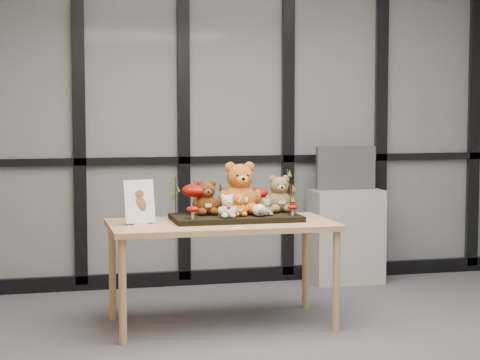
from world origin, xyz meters
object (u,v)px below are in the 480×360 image
object	(u,v)px
plush_cream_hedgehog	(259,210)
mushroom_front_left	(193,212)
display_table	(221,232)
bear_beige_small	(267,206)
bear_small_yellow	(239,204)
sign_holder	(140,204)
monitor	(346,168)
bear_brown_medium	(206,196)
mushroom_back_right	(256,198)
mushroom_front_right	(293,209)
cabinet	(346,236)
bear_pooh_yellow	(240,185)
mushroom_back_left	(197,197)
bear_tan_back	(279,192)
bear_white_bow	(227,205)
diorama_tray	(236,218)

from	to	relation	value
plush_cream_hedgehog	mushroom_front_left	distance (m)	0.46
display_table	bear_beige_small	world-z (taller)	bear_beige_small
bear_small_yellow	sign_holder	bearing A→B (deg)	177.27
mushroom_front_left	monitor	world-z (taller)	monitor
bear_brown_medium	mushroom_back_right	bearing A→B (deg)	12.61
plush_cream_hedgehog	mushroom_front_right	size ratio (longest dim) A/B	1.15
bear_brown_medium	cabinet	size ratio (longest dim) A/B	0.33
bear_pooh_yellow	mushroom_front_right	distance (m)	0.41
mushroom_back_left	cabinet	xyz separation A→B (m)	(1.48, 0.99, -0.47)
bear_small_yellow	sign_holder	xyz separation A→B (m)	(-0.67, 0.03, 0.01)
bear_brown_medium	plush_cream_hedgehog	bearing A→B (deg)	-28.67
bear_beige_small	mushroom_back_left	size ratio (longest dim) A/B	0.55
bear_brown_medium	bear_tan_back	world-z (taller)	bear_tan_back
display_table	monitor	world-z (taller)	monitor
bear_tan_back	mushroom_front_right	bearing A→B (deg)	-80.71
cabinet	sign_holder	bearing A→B (deg)	-149.03
plush_cream_hedgehog	monitor	size ratio (longest dim) A/B	0.18
mushroom_front_left	mushroom_front_right	xyz separation A→B (m)	(0.70, 0.01, -0.01)
plush_cream_hedgehog	monitor	xyz separation A→B (m)	(1.09, 1.24, 0.18)
display_table	mushroom_back_right	distance (m)	0.41
display_table	bear_pooh_yellow	distance (m)	0.36
display_table	bear_pooh_yellow	xyz separation A→B (m)	(0.16, 0.12, 0.30)
bear_tan_back	bear_small_yellow	bearing A→B (deg)	-153.19
mushroom_front_right	sign_holder	bearing A→B (deg)	175.64
bear_small_yellow	mushroom_back_left	bearing A→B (deg)	144.50
bear_beige_small	mushroom_front_right	xyz separation A→B (m)	(0.17, -0.04, -0.02)
mushroom_front_left	monitor	distance (m)	2.00
display_table	mushroom_front_right	bearing A→B (deg)	-6.94
mushroom_front_right	sign_holder	xyz separation A→B (m)	(-1.04, 0.08, 0.06)
bear_pooh_yellow	bear_beige_small	size ratio (longest dim) A/B	3.06
mushroom_front_left	sign_holder	distance (m)	0.36
bear_white_bow	plush_cream_hedgehog	distance (m)	0.23
sign_holder	bear_beige_small	bearing A→B (deg)	-16.74
bear_pooh_yellow	plush_cream_hedgehog	size ratio (longest dim) A/B	4.26
mushroom_back_left	cabinet	world-z (taller)	mushroom_back_left
plush_cream_hedgehog	mushroom_back_left	bearing A→B (deg)	149.34
sign_holder	mushroom_front_right	bearing A→B (deg)	-18.36
mushroom_front_left	sign_holder	xyz separation A→B (m)	(-0.34, 0.09, 0.05)
bear_small_yellow	monitor	world-z (taller)	monitor
sign_holder	mushroom_front_left	bearing A→B (deg)	-28.80
bear_pooh_yellow	plush_cream_hedgehog	world-z (taller)	bear_pooh_yellow
bear_pooh_yellow	mushroom_back_right	bearing A→B (deg)	29.20
bear_pooh_yellow	mushroom_back_left	world-z (taller)	bear_pooh_yellow
mushroom_back_left	mushroom_front_left	xyz separation A→B (m)	(-0.08, -0.24, -0.07)
mushroom_back_right	sign_holder	world-z (taller)	sign_holder
plush_cream_hedgehog	cabinet	xyz separation A→B (m)	(1.09, 1.22, -0.40)
bear_brown_medium	bear_small_yellow	bearing A→B (deg)	-33.81
mushroom_front_left	diorama_tray	bearing A→B (deg)	21.39
bear_small_yellow	bear_white_bow	world-z (taller)	bear_white_bow
plush_cream_hedgehog	monitor	distance (m)	1.66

